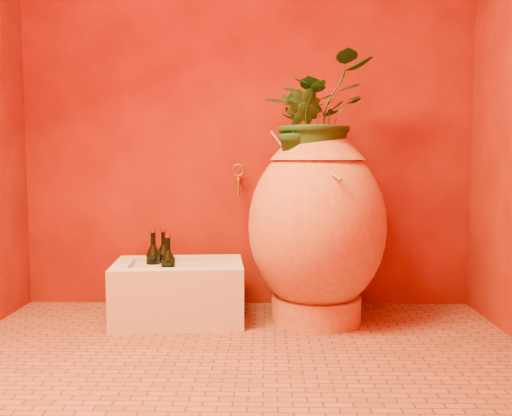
{
  "coord_description": "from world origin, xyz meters",
  "views": [
    {
      "loc": [
        0.12,
        -2.2,
        0.83
      ],
      "look_at": [
        0.06,
        0.35,
        0.61
      ],
      "focal_mm": 40.0,
      "sensor_mm": 36.0,
      "label": 1
    }
  ],
  "objects_px": {
    "amphora": "(317,225)",
    "wine_bottle_c": "(168,271)",
    "wine_bottle_b": "(164,265)",
    "wall_tap": "(238,178)",
    "stone_basin": "(179,293)",
    "wine_bottle_a": "(154,267)"
  },
  "relations": [
    {
      "from": "amphora",
      "to": "wine_bottle_c",
      "type": "height_order",
      "value": "amphora"
    },
    {
      "from": "wine_bottle_b",
      "to": "wall_tap",
      "type": "xyz_separation_m",
      "value": [
        0.38,
        0.21,
        0.45
      ]
    },
    {
      "from": "wall_tap",
      "to": "stone_basin",
      "type": "bearing_deg",
      "value": -137.27
    },
    {
      "from": "wine_bottle_b",
      "to": "stone_basin",
      "type": "bearing_deg",
      "value": -33.94
    },
    {
      "from": "wine_bottle_a",
      "to": "wall_tap",
      "type": "bearing_deg",
      "value": 32.03
    },
    {
      "from": "amphora",
      "to": "stone_basin",
      "type": "bearing_deg",
      "value": -179.63
    },
    {
      "from": "wine_bottle_b",
      "to": "wall_tap",
      "type": "bearing_deg",
      "value": 29.57
    },
    {
      "from": "stone_basin",
      "to": "wine_bottle_a",
      "type": "relative_size",
      "value": 2.2
    },
    {
      "from": "wine_bottle_b",
      "to": "wine_bottle_c",
      "type": "relative_size",
      "value": 1.03
    },
    {
      "from": "stone_basin",
      "to": "wine_bottle_c",
      "type": "xyz_separation_m",
      "value": [
        -0.04,
        -0.09,
        0.13
      ]
    },
    {
      "from": "wine_bottle_a",
      "to": "wine_bottle_c",
      "type": "xyz_separation_m",
      "value": [
        0.09,
        -0.1,
        -0.0
      ]
    },
    {
      "from": "amphora",
      "to": "wine_bottle_c",
      "type": "bearing_deg",
      "value": -172.56
    },
    {
      "from": "amphora",
      "to": "wine_bottle_c",
      "type": "relative_size",
      "value": 3.33
    },
    {
      "from": "wine_bottle_c",
      "to": "stone_basin",
      "type": "bearing_deg",
      "value": 68.79
    },
    {
      "from": "stone_basin",
      "to": "wine_bottle_b",
      "type": "distance_m",
      "value": 0.17
    },
    {
      "from": "amphora",
      "to": "wine_bottle_b",
      "type": "relative_size",
      "value": 3.23
    },
    {
      "from": "amphora",
      "to": "wall_tap",
      "type": "height_order",
      "value": "amphora"
    },
    {
      "from": "wine_bottle_a",
      "to": "wall_tap",
      "type": "relative_size",
      "value": 1.87
    },
    {
      "from": "wine_bottle_c",
      "to": "wall_tap",
      "type": "height_order",
      "value": "wall_tap"
    },
    {
      "from": "amphora",
      "to": "stone_basin",
      "type": "xyz_separation_m",
      "value": [
        -0.7,
        -0.0,
        -0.35
      ]
    },
    {
      "from": "wine_bottle_c",
      "to": "wall_tap",
      "type": "bearing_deg",
      "value": 47.8
    },
    {
      "from": "amphora",
      "to": "stone_basin",
      "type": "relative_size",
      "value": 1.45
    }
  ]
}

